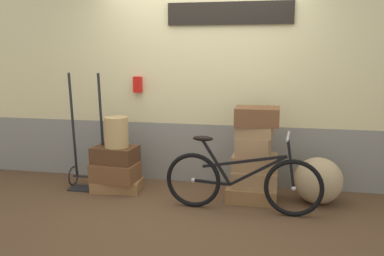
{
  "coord_description": "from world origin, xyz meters",
  "views": [
    {
      "loc": [
        0.96,
        -4.37,
        1.66
      ],
      "look_at": [
        0.0,
        0.13,
        0.83
      ],
      "focal_mm": 39.2,
      "sensor_mm": 36.0,
      "label": 1
    }
  ],
  "objects_px": {
    "luggage_trolley": "(88,160)",
    "burlap_sack": "(318,181)",
    "suitcase_2": "(115,155)",
    "suitcase_1": "(115,172)",
    "suitcase_7": "(255,131)",
    "wicker_basket": "(116,132)",
    "suitcase_0": "(117,185)",
    "suitcase_5": "(255,162)",
    "bicycle": "(241,181)",
    "suitcase_6": "(253,146)",
    "suitcase_8": "(257,116)",
    "suitcase_4": "(255,178)",
    "suitcase_3": "(252,193)"
  },
  "relations": [
    {
      "from": "luggage_trolley",
      "to": "burlap_sack",
      "type": "xyz_separation_m",
      "value": [
        2.74,
        0.01,
        -0.09
      ]
    },
    {
      "from": "luggage_trolley",
      "to": "suitcase_2",
      "type": "bearing_deg",
      "value": -3.34
    },
    {
      "from": "suitcase_1",
      "to": "suitcase_7",
      "type": "bearing_deg",
      "value": 2.9
    },
    {
      "from": "wicker_basket",
      "to": "suitcase_0",
      "type": "bearing_deg",
      "value": 143.42
    },
    {
      "from": "suitcase_2",
      "to": "luggage_trolley",
      "type": "relative_size",
      "value": 0.36
    },
    {
      "from": "suitcase_5",
      "to": "luggage_trolley",
      "type": "xyz_separation_m",
      "value": [
        -2.05,
        0.02,
        -0.08
      ]
    },
    {
      "from": "suitcase_7",
      "to": "bicycle",
      "type": "height_order",
      "value": "suitcase_7"
    },
    {
      "from": "suitcase_6",
      "to": "suitcase_7",
      "type": "height_order",
      "value": "suitcase_7"
    },
    {
      "from": "suitcase_5",
      "to": "suitcase_7",
      "type": "relative_size",
      "value": 1.26
    },
    {
      "from": "wicker_basket",
      "to": "bicycle",
      "type": "xyz_separation_m",
      "value": [
        1.53,
        -0.37,
        -0.39
      ]
    },
    {
      "from": "wicker_basket",
      "to": "luggage_trolley",
      "type": "relative_size",
      "value": 0.26
    },
    {
      "from": "suitcase_7",
      "to": "wicker_basket",
      "type": "relative_size",
      "value": 1.08
    },
    {
      "from": "suitcase_8",
      "to": "suitcase_4",
      "type": "bearing_deg",
      "value": 157.79
    },
    {
      "from": "suitcase_2",
      "to": "wicker_basket",
      "type": "distance_m",
      "value": 0.28
    },
    {
      "from": "suitcase_3",
      "to": "wicker_basket",
      "type": "xyz_separation_m",
      "value": [
        -1.62,
        0.0,
        0.64
      ]
    },
    {
      "from": "wicker_basket",
      "to": "bicycle",
      "type": "distance_m",
      "value": 1.62
    },
    {
      "from": "suitcase_0",
      "to": "suitcase_8",
      "type": "xyz_separation_m",
      "value": [
        1.67,
        0.01,
        0.9
      ]
    },
    {
      "from": "suitcase_4",
      "to": "bicycle",
      "type": "xyz_separation_m",
      "value": [
        -0.12,
        -0.4,
        0.07
      ]
    },
    {
      "from": "suitcase_3",
      "to": "luggage_trolley",
      "type": "relative_size",
      "value": 0.4
    },
    {
      "from": "suitcase_5",
      "to": "bicycle",
      "type": "height_order",
      "value": "bicycle"
    },
    {
      "from": "suitcase_4",
      "to": "wicker_basket",
      "type": "bearing_deg",
      "value": -179.33
    },
    {
      "from": "suitcase_4",
      "to": "suitcase_2",
      "type": "bearing_deg",
      "value": -179.88
    },
    {
      "from": "suitcase_8",
      "to": "luggage_trolley",
      "type": "relative_size",
      "value": 0.34
    },
    {
      "from": "suitcase_7",
      "to": "burlap_sack",
      "type": "xyz_separation_m",
      "value": [
        0.71,
        0.05,
        -0.54
      ]
    },
    {
      "from": "suitcase_6",
      "to": "burlap_sack",
      "type": "relative_size",
      "value": 0.68
    },
    {
      "from": "suitcase_0",
      "to": "suitcase_3",
      "type": "height_order",
      "value": "suitcase_3"
    },
    {
      "from": "suitcase_4",
      "to": "suitcase_7",
      "type": "height_order",
      "value": "suitcase_7"
    },
    {
      "from": "suitcase_4",
      "to": "bicycle",
      "type": "relative_size",
      "value": 0.3
    },
    {
      "from": "luggage_trolley",
      "to": "burlap_sack",
      "type": "bearing_deg",
      "value": 0.24
    },
    {
      "from": "suitcase_5",
      "to": "suitcase_0",
      "type": "bearing_deg",
      "value": -179.3
    },
    {
      "from": "suitcase_1",
      "to": "suitcase_5",
      "type": "distance_m",
      "value": 1.68
    },
    {
      "from": "suitcase_0",
      "to": "suitcase_7",
      "type": "bearing_deg",
      "value": -6.77
    },
    {
      "from": "suitcase_5",
      "to": "wicker_basket",
      "type": "height_order",
      "value": "wicker_basket"
    },
    {
      "from": "suitcase_2",
      "to": "wicker_basket",
      "type": "height_order",
      "value": "wicker_basket"
    },
    {
      "from": "suitcase_0",
      "to": "suitcase_1",
      "type": "height_order",
      "value": "suitcase_1"
    },
    {
      "from": "suitcase_5",
      "to": "suitcase_6",
      "type": "xyz_separation_m",
      "value": [
        -0.02,
        -0.03,
        0.19
      ]
    },
    {
      "from": "suitcase_1",
      "to": "burlap_sack",
      "type": "bearing_deg",
      "value": 3.87
    },
    {
      "from": "suitcase_2",
      "to": "burlap_sack",
      "type": "distance_m",
      "value": 2.38
    },
    {
      "from": "suitcase_2",
      "to": "suitcase_3",
      "type": "height_order",
      "value": "suitcase_2"
    },
    {
      "from": "suitcase_3",
      "to": "luggage_trolley",
      "type": "bearing_deg",
      "value": 178.99
    },
    {
      "from": "suitcase_2",
      "to": "bicycle",
      "type": "xyz_separation_m",
      "value": [
        1.56,
        -0.39,
        -0.11
      ]
    },
    {
      "from": "suitcase_8",
      "to": "burlap_sack",
      "type": "height_order",
      "value": "suitcase_8"
    },
    {
      "from": "suitcase_2",
      "to": "burlap_sack",
      "type": "relative_size",
      "value": 0.95
    },
    {
      "from": "suitcase_0",
      "to": "luggage_trolley",
      "type": "xyz_separation_m",
      "value": [
        -0.39,
        0.03,
        0.29
      ]
    },
    {
      "from": "luggage_trolley",
      "to": "suitcase_8",
      "type": "bearing_deg",
      "value": -0.47
    },
    {
      "from": "suitcase_5",
      "to": "suitcase_6",
      "type": "bearing_deg",
      "value": -125.08
    },
    {
      "from": "suitcase_8",
      "to": "wicker_basket",
      "type": "bearing_deg",
      "value": -179.66
    },
    {
      "from": "suitcase_4",
      "to": "burlap_sack",
      "type": "relative_size",
      "value": 0.94
    },
    {
      "from": "suitcase_4",
      "to": "suitcase_6",
      "type": "bearing_deg",
      "value": -125.02
    },
    {
      "from": "luggage_trolley",
      "to": "bicycle",
      "type": "height_order",
      "value": "luggage_trolley"
    }
  ]
}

